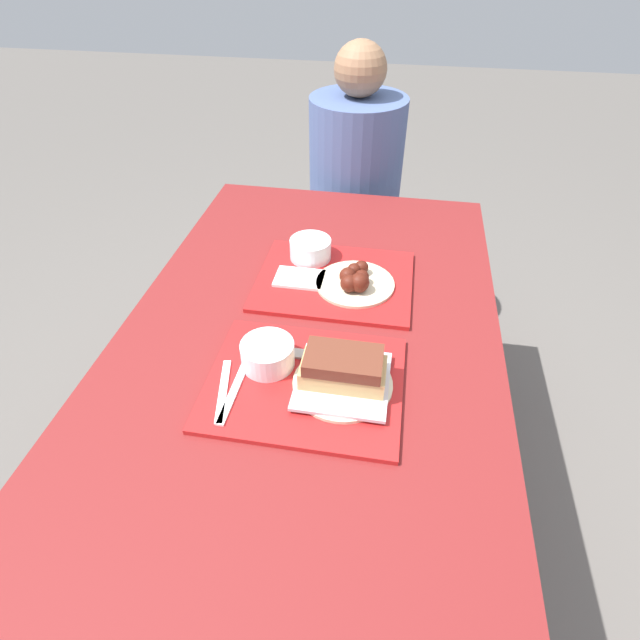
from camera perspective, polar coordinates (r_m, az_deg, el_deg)
name	(u,v)px	position (r m, az deg, el deg)	size (l,w,h in m)	color
ground_plane	(311,509)	(1.76, -1.06, -20.81)	(12.00, 12.00, 0.00)	#605B56
picnic_table	(308,368)	(1.23, -1.43, -5.50)	(0.89, 1.53, 0.76)	maroon
picnic_bench_far	(352,251)	(2.16, 3.64, 7.85)	(0.85, 0.28, 0.46)	maroon
tray_near	(305,383)	(1.05, -1.75, -7.18)	(0.41, 0.33, 0.01)	red
tray_far	(335,281)	(1.33, 1.68, 4.52)	(0.41, 0.33, 0.01)	red
bowl_coleslaw_near	(268,353)	(1.06, -6.00, -3.78)	(0.11, 0.11, 0.06)	silver
brisket_sandwich_plate	(343,373)	(1.01, 2.65, -6.09)	(0.21, 0.21, 0.08)	beige
plastic_fork_near	(223,391)	(1.04, -11.01, -7.94)	(0.05, 0.17, 0.00)	white
plastic_knife_near	(234,392)	(1.04, -9.85, -8.13)	(0.02, 0.17, 0.00)	white
condiment_packet	(300,354)	(1.10, -2.33, -3.89)	(0.04, 0.03, 0.01)	#A59E93
bowl_coleslaw_far	(310,248)	(1.39, -1.09, 8.24)	(0.11, 0.11, 0.06)	silver
wings_plate_far	(355,280)	(1.29, 4.03, 4.57)	(0.20, 0.20, 0.06)	beige
napkin_far	(299,278)	(1.32, -2.36, 4.80)	(0.13, 0.09, 0.01)	white
person_seated_across	(357,166)	(1.99, 4.25, 17.15)	(0.35, 0.35, 0.74)	#4C6093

